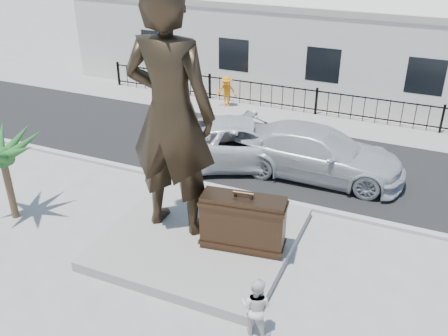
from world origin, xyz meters
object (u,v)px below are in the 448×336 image
at_px(statue, 171,114).
at_px(car_white, 246,142).
at_px(tourist, 256,307).
at_px(suitcase, 243,223).

height_order(statue, car_white, statue).
bearing_deg(tourist, car_white, -64.34).
distance_m(statue, tourist, 5.46).
xyz_separation_m(suitcase, tourist, (1.33, -2.53, -0.34)).
height_order(suitcase, tourist, suitcase).
bearing_deg(car_white, suitcase, 176.68).
xyz_separation_m(tourist, car_white, (-3.33, 7.90, 0.12)).
bearing_deg(tourist, statue, -35.39).
height_order(statue, tourist, statue).
bearing_deg(statue, tourist, 140.68).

